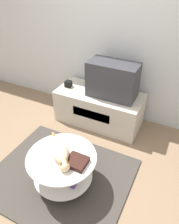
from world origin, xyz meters
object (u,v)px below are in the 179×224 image
object	(u,v)px
dvd_box	(77,162)
cat	(59,150)
speaker	(68,84)
tv	(113,80)

from	to	relation	value
dvd_box	cat	distance (m)	0.22
speaker	cat	bearing A→B (deg)	-62.84
speaker	dvd_box	xyz separation A→B (m)	(0.82, -1.20, -0.09)
cat	dvd_box	bearing A→B (deg)	39.04
dvd_box	speaker	bearing A→B (deg)	124.23
speaker	cat	distance (m)	1.34
tv	dvd_box	distance (m)	1.29
tv	speaker	xyz separation A→B (m)	(-0.68, -0.05, -0.20)
tv	cat	xyz separation A→B (m)	(-0.07, -1.23, -0.25)
speaker	cat	xyz separation A→B (m)	(0.61, -1.19, -0.05)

